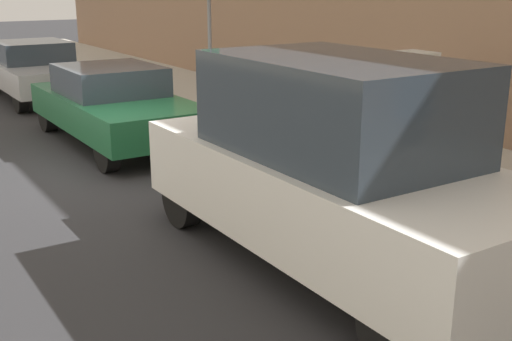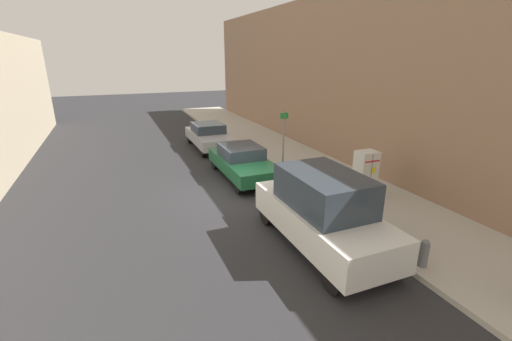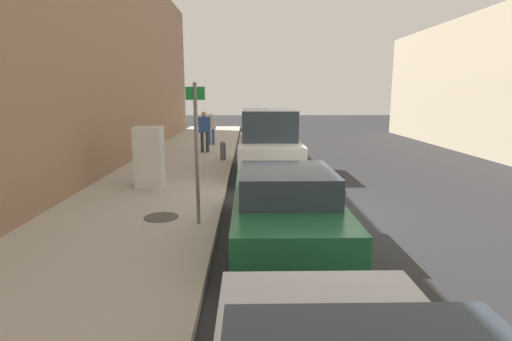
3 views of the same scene
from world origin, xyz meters
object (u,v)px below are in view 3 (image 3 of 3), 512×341
(street_sign_post, at_px, (197,147))
(parked_sedan_green, at_px, (285,204))
(fire_hydrant, at_px, (223,150))
(pedestrian_walking_far, at_px, (211,127))
(discarded_refrigerator, at_px, (149,157))
(parked_van_white, at_px, (268,143))
(pedestrian_standing_near, at_px, (204,129))

(street_sign_post, distance_m, parked_sedan_green, 2.00)
(fire_hydrant, height_order, parked_sedan_green, parked_sedan_green)
(pedestrian_walking_far, relative_size, parked_sedan_green, 0.35)
(discarded_refrigerator, distance_m, parked_van_white, 4.08)
(discarded_refrigerator, height_order, parked_van_white, parked_van_white)
(street_sign_post, xyz_separation_m, pedestrian_walking_far, (-0.85, 12.14, -0.65))
(discarded_refrigerator, xyz_separation_m, pedestrian_standing_near, (0.82, 6.32, 0.20))
(discarded_refrigerator, relative_size, pedestrian_standing_near, 0.94)
(fire_hydrant, relative_size, pedestrian_walking_far, 0.47)
(fire_hydrant, bearing_deg, street_sign_post, -90.12)
(parked_sedan_green, bearing_deg, pedestrian_standing_near, 104.01)
(parked_van_white, bearing_deg, discarded_refrigerator, -145.42)
(pedestrian_walking_far, bearing_deg, street_sign_post, 135.52)
(discarded_refrigerator, distance_m, fire_hydrant, 4.65)
(parked_van_white, bearing_deg, pedestrian_standing_near, 122.33)
(pedestrian_walking_far, xyz_separation_m, parked_van_white, (2.49, -6.58, 0.04))
(discarded_refrigerator, height_order, pedestrian_standing_near, pedestrian_standing_near)
(discarded_refrigerator, distance_m, pedestrian_walking_far, 8.93)
(pedestrian_walking_far, distance_m, pedestrian_standing_near, 2.58)
(street_sign_post, height_order, parked_van_white, street_sign_post)
(parked_van_white, bearing_deg, street_sign_post, -106.49)
(discarded_refrigerator, relative_size, parked_van_white, 0.34)
(street_sign_post, distance_m, parked_van_white, 5.83)
(pedestrian_walking_far, xyz_separation_m, parked_sedan_green, (2.49, -12.74, -0.31))
(pedestrian_walking_far, distance_m, parked_sedan_green, 12.98)
(street_sign_post, bearing_deg, discarded_refrigerator, 117.80)
(fire_hydrant, height_order, parked_van_white, parked_van_white)
(pedestrian_standing_near, xyz_separation_m, parked_van_white, (2.53, -4.01, -0.11))
(pedestrian_standing_near, bearing_deg, parked_van_white, 151.83)
(pedestrian_standing_near, xyz_separation_m, parked_sedan_green, (2.53, -10.16, -0.46))
(fire_hydrant, relative_size, parked_sedan_green, 0.16)
(pedestrian_standing_near, relative_size, parked_sedan_green, 0.39)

